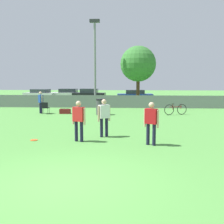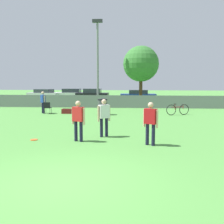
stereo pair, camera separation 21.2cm
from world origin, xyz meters
The scene contains 17 objects.
ground_plane centered at (0.00, 0.00, 0.00)m, with size 120.00×120.00×0.00m, color #4C8C3D.
fence_backline centered at (0.00, 18.00, 0.55)m, with size 26.39×0.07×1.21m.
light_pole centered at (-1.69, 19.38, 4.66)m, with size 0.90×0.36×7.82m.
tree_near_pole centered at (2.27, 20.52, 3.92)m, with size 3.36×3.36×5.62m.
player_defender_red centered at (2.31, 4.04, 0.94)m, with size 0.54×0.42×1.61m.
player_receiver_white centered at (0.42, 5.48, 0.94)m, with size 0.51×0.44×1.61m.
player_thrower_red centered at (-0.49, 4.49, 0.94)m, with size 0.57×0.38×1.61m.
spectator_in_blue centered at (-4.94, 13.59, 0.92)m, with size 0.45×0.47×1.59m.
frisbee_disc centered at (-2.34, 4.57, 0.01)m, with size 0.29×0.29×0.03m.
folding_chair_sideline centered at (-4.51, 13.25, 0.49)m, with size 0.47×0.47×0.84m.
bicycle_sideline centered at (4.70, 13.37, 0.38)m, with size 1.64×0.67×0.79m.
trash_bin centered at (-0.52, 13.10, 0.56)m, with size 0.66×0.66×1.11m.
gear_bag_sideline centered at (-3.16, 13.55, 0.17)m, with size 0.76×0.42×0.37m.
parked_car_silver centered at (-9.88, 28.81, 0.63)m, with size 4.33×2.49×1.26m.
parked_car_white centered at (-6.36, 29.16, 0.65)m, with size 4.25×1.80×1.32m.
parked_car_dark centered at (-3.44, 27.57, 0.67)m, with size 3.96×1.75×1.38m.
parked_car_blue centered at (2.09, 26.18, 0.64)m, with size 4.15×1.85×1.29m.
Camera 2 is at (1.73, -6.30, 2.43)m, focal length 45.00 mm.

